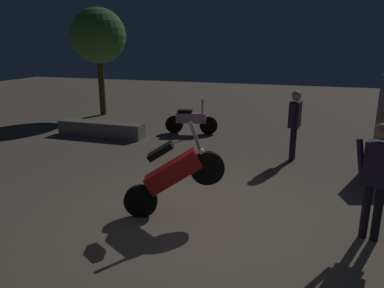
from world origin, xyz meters
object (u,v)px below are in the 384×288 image
Objects in this scene: motorcycle_pink_parked_left at (191,120)px; person_bystander_far at (377,172)px; motorcycle_red_foreground at (173,175)px; person_rider_beside at (295,119)px.

person_bystander_far is (4.50, -5.37, 0.62)m from motorcycle_pink_parked_left.
motorcycle_red_foreground is 0.95× the size of person_rider_beside.
person_bystander_far is (1.30, -3.55, 0.03)m from person_rider_beside.
motorcycle_pink_parked_left is 3.73m from person_rider_beside.
motorcycle_red_foreground is 3.04m from person_bystander_far.
person_bystander_far is at bearing -60.25° from person_rider_beside.
motorcycle_red_foreground is at bearing -85.33° from motorcycle_pink_parked_left.
person_bystander_far is (3.02, 0.21, 0.32)m from motorcycle_red_foreground.
motorcycle_pink_parked_left is at bearing 60.15° from person_bystander_far.
motorcycle_red_foreground is 0.93× the size of person_bystander_far.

